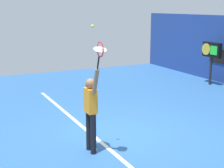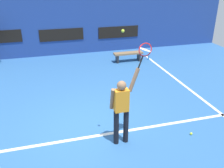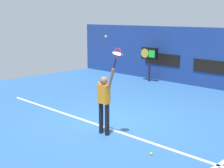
{
  "view_description": "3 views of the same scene",
  "coord_description": "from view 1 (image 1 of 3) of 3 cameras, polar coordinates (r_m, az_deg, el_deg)",
  "views": [
    {
      "loc": [
        7.36,
        -3.73,
        3.22
      ],
      "look_at": [
        0.72,
        -0.43,
        1.52
      ],
      "focal_mm": 54.62,
      "sensor_mm": 36.0,
      "label": 1
    },
    {
      "loc": [
        -0.87,
        -5.83,
        3.93
      ],
      "look_at": [
        0.68,
        -0.24,
        1.31
      ],
      "focal_mm": 39.76,
      "sensor_mm": 36.0,
      "label": 2
    },
    {
      "loc": [
        7.28,
        -7.22,
        3.36
      ],
      "look_at": [
        0.99,
        -0.91,
        1.52
      ],
      "focal_mm": 52.84,
      "sensor_mm": 36.0,
      "label": 3
    }
  ],
  "objects": [
    {
      "name": "tennis_ball",
      "position": [
        7.22,
        -3.28,
        9.66
      ],
      "size": [
        0.07,
        0.07,
        0.07
      ],
      "primitive_type": "sphere",
      "color": "#CCE033"
    },
    {
      "name": "scoreboard_clock",
      "position": [
        14.67,
        16.34,
        5.2
      ],
      "size": [
        0.96,
        0.2,
        1.77
      ],
      "color": "black",
      "rests_on": "ground_plane"
    },
    {
      "name": "tennis_racket",
      "position": [
        6.79,
        -2.04,
        5.55
      ],
      "size": [
        0.4,
        0.27,
        0.63
      ],
      "color": "black"
    },
    {
      "name": "court_baseline",
      "position": [
        8.64,
        -2.83,
        -8.93
      ],
      "size": [
        10.0,
        0.1,
        0.01
      ],
      "primitive_type": "cube",
      "color": "white",
      "rests_on": "ground_plane"
    },
    {
      "name": "ground_plane",
      "position": [
        8.86,
        0.45,
        -8.39
      ],
      "size": [
        18.0,
        18.0,
        0.0
      ],
      "primitive_type": "plane",
      "color": "#2D609E"
    },
    {
      "name": "tennis_player",
      "position": [
        7.53,
        -3.55,
        -4.15
      ],
      "size": [
        0.68,
        0.31,
        1.97
      ],
      "color": "black",
      "rests_on": "ground_plane"
    }
  ]
}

